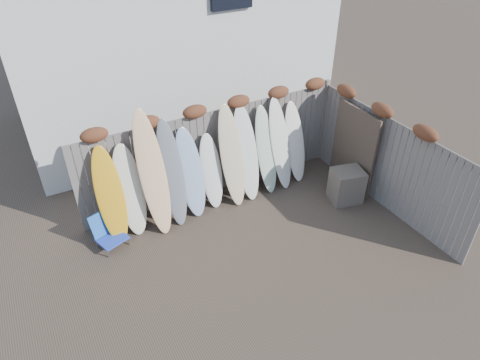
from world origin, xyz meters
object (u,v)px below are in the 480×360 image
wooden_crate (346,186)px  beach_chair (108,231)px  lattice_panel (353,149)px  surfboard_0 (110,196)px

wooden_crate → beach_chair: bearing=167.3°
wooden_crate → lattice_panel: lattice_panel is taller
beach_chair → surfboard_0: size_ratio=0.35×
lattice_panel → surfboard_0: 5.31m
surfboard_0 → wooden_crate: bearing=-13.2°
beach_chair → wooden_crate: (5.00, -1.13, 0.06)m
beach_chair → wooden_crate: bearing=-12.7°
beach_chair → wooden_crate: wooden_crate is taller
beach_chair → lattice_panel: 5.53m
wooden_crate → lattice_panel: bearing=43.4°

